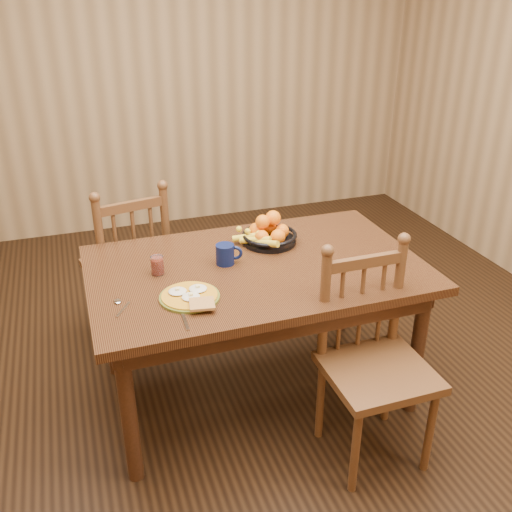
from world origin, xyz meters
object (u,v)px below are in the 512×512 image
object	(u,v)px
dining_table	(256,281)
chair_far	(129,267)
breakfast_plate	(190,296)
chair_near	(374,363)
fruit_bowl	(268,234)
coffee_mug	(226,254)

from	to	relation	value
dining_table	chair_far	distance (m)	0.91
dining_table	breakfast_plate	distance (m)	0.44
dining_table	chair_far	size ratio (longest dim) A/B	1.61
chair_near	breakfast_plate	world-z (taller)	chair_near
dining_table	fruit_bowl	distance (m)	0.30
dining_table	chair_near	world-z (taller)	chair_near
chair_near	breakfast_plate	size ratio (longest dim) A/B	3.34
dining_table	coffee_mug	xyz separation A→B (m)	(-0.13, 0.07, 0.14)
dining_table	fruit_bowl	xyz separation A→B (m)	(0.14, 0.23, 0.14)
dining_table	fruit_bowl	world-z (taller)	fruit_bowl
dining_table	breakfast_plate	world-z (taller)	breakfast_plate
chair_near	fruit_bowl	distance (m)	0.87
breakfast_plate	fruit_bowl	size ratio (longest dim) A/B	0.91
coffee_mug	fruit_bowl	xyz separation A→B (m)	(0.28, 0.16, 0.00)
chair_far	breakfast_plate	world-z (taller)	chair_far
dining_table	chair_near	size ratio (longest dim) A/B	1.62
breakfast_plate	fruit_bowl	distance (m)	0.68
dining_table	chair_near	bearing A→B (deg)	-57.27
chair_far	coffee_mug	size ratio (longest dim) A/B	7.49
dining_table	chair_far	world-z (taller)	chair_far
fruit_bowl	chair_near	bearing A→B (deg)	-74.69
chair_far	chair_near	xyz separation A→B (m)	(0.90, -1.27, -0.01)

